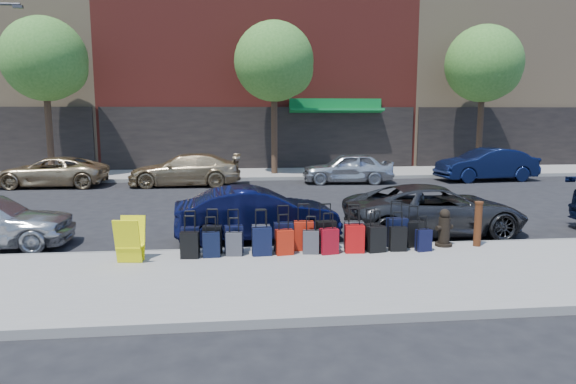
{
  "coord_description": "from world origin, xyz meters",
  "views": [
    {
      "loc": [
        -1.56,
        -15.54,
        3.11
      ],
      "look_at": [
        -0.03,
        -1.5,
        0.92
      ],
      "focal_mm": 32.0,
      "sensor_mm": 36.0,
      "label": 1
    }
  ],
  "objects": [
    {
      "name": "suitcase_back_2",
      "position": [
        -1.55,
        -5.08,
        0.4
      ],
      "size": [
        0.35,
        0.22,
        0.8
      ],
      "rotation": [
        0.0,
        0.0,
        -0.09
      ],
      "color": "#3D3D42",
      "rests_on": "sidewalk_near"
    },
    {
      "name": "car_far_1",
      "position": [
        -3.57,
        6.6,
        0.69
      ],
      "size": [
        4.8,
        2.07,
        1.38
      ],
      "primitive_type": "imported",
      "rotation": [
        0.0,
        0.0,
        -1.6
      ],
      "color": "tan",
      "rests_on": "ground"
    },
    {
      "name": "suitcase_back_7",
      "position": [
        1.0,
        -5.12,
        0.45
      ],
      "size": [
        0.42,
        0.26,
        0.96
      ],
      "rotation": [
        0.0,
        0.0,
        -0.07
      ],
      "color": "#B10B0C",
      "rests_on": "sidewalk_near"
    },
    {
      "name": "suitcase_front_3",
      "position": [
        -0.98,
        -4.8,
        0.44
      ],
      "size": [
        0.38,
        0.21,
        0.92
      ],
      "rotation": [
        0.0,
        0.0,
        -0.0
      ],
      "color": "#3E3E44",
      "rests_on": "sidewalk_near"
    },
    {
      "name": "tree_left",
      "position": [
        -9.86,
        9.5,
        5.41
      ],
      "size": [
        3.8,
        3.8,
        7.27
      ],
      "color": "black",
      "rests_on": "sidewalk_far"
    },
    {
      "name": "building_right",
      "position": [
        16.0,
        17.99,
        8.98
      ],
      "size": [
        15.0,
        12.12,
        18.0
      ],
      "color": "#987E5D",
      "rests_on": "ground"
    },
    {
      "name": "building_center",
      "position": [
        0.0,
        17.99,
        9.98
      ],
      "size": [
        17.0,
        12.85,
        20.0
      ],
      "color": "maroon",
      "rests_on": "ground"
    },
    {
      "name": "sidewalk_far",
      "position": [
        0.0,
        10.0,
        0.07
      ],
      "size": [
        60.0,
        4.0,
        0.15
      ],
      "primitive_type": "cube",
      "color": "gray",
      "rests_on": "ground"
    },
    {
      "name": "suitcase_front_1",
      "position": [
        -2.01,
        -4.84,
        0.45
      ],
      "size": [
        0.42,
        0.26,
        0.95
      ],
      "rotation": [
        0.0,
        0.0,
        -0.12
      ],
      "color": "black",
      "rests_on": "sidewalk_near"
    },
    {
      "name": "suitcase_back_3",
      "position": [
        -0.98,
        -5.12,
        0.45
      ],
      "size": [
        0.42,
        0.26,
        0.96
      ],
      "rotation": [
        0.0,
        0.0,
        0.06
      ],
      "color": "black",
      "rests_on": "sidewalk_near"
    },
    {
      "name": "suitcase_front_9",
      "position": [
        2.05,
        -4.76,
        0.48
      ],
      "size": [
        0.45,
        0.27,
        1.04
      ],
      "rotation": [
        0.0,
        0.0,
        0.09
      ],
      "color": "black",
      "rests_on": "sidewalk_near"
    },
    {
      "name": "car_far_0",
      "position": [
        -9.17,
        6.91,
        0.63
      ],
      "size": [
        4.59,
        2.24,
        1.26
      ],
      "primitive_type": "imported",
      "rotation": [
        0.0,
        0.0,
        -1.61
      ],
      "color": "tan",
      "rests_on": "ground"
    },
    {
      "name": "fire_hydrant",
      "position": [
        3.12,
        -4.8,
        0.54
      ],
      "size": [
        0.43,
        0.38,
        0.84
      ],
      "rotation": [
        0.0,
        0.0,
        0.28
      ],
      "color": "black",
      "rests_on": "sidewalk_near"
    },
    {
      "name": "suitcase_front_5",
      "position": [
        -0.05,
        -4.81,
        0.47
      ],
      "size": [
        0.44,
        0.27,
        1.02
      ],
      "rotation": [
        0.0,
        0.0,
        -0.09
      ],
      "color": "#AB1B0B",
      "rests_on": "sidewalk_near"
    },
    {
      "name": "ground",
      "position": [
        0.0,
        0.0,
        0.0
      ],
      "size": [
        120.0,
        120.0,
        0.0
      ],
      "primitive_type": "plane",
      "color": "black",
      "rests_on": "ground"
    },
    {
      "name": "car_far_3",
      "position": [
        10.04,
        6.78,
        0.75
      ],
      "size": [
        4.65,
        1.96,
        1.49
      ],
      "primitive_type": "imported",
      "rotation": [
        0.0,
        0.0,
        -1.49
      ],
      "color": "#0C1637",
      "rests_on": "ground"
    },
    {
      "name": "suitcase_front_8",
      "position": [
        1.45,
        -4.82,
        0.43
      ],
      "size": [
        0.4,
        0.27,
        0.88
      ],
      "rotation": [
        0.0,
        0.0,
        0.19
      ],
      "color": "black",
      "rests_on": "sidewalk_near"
    },
    {
      "name": "suitcase_front_7",
      "position": [
        1.05,
        -4.83,
        0.46
      ],
      "size": [
        0.42,
        0.25,
        0.98
      ],
      "rotation": [
        0.0,
        0.0,
        -0.06
      ],
      "color": "#3A393E",
      "rests_on": "sidewalk_near"
    },
    {
      "name": "suitcase_front_2",
      "position": [
        -1.56,
        -4.82,
        0.44
      ],
      "size": [
        0.4,
        0.25,
        0.93
      ],
      "rotation": [
        0.0,
        0.0,
        0.09
      ],
      "color": "black",
      "rests_on": "sidewalk_near"
    },
    {
      "name": "suitcase_back_5",
      "position": [
        0.06,
        -5.1,
        0.4
      ],
      "size": [
        0.36,
        0.24,
        0.8
      ],
      "rotation": [
        0.0,
        0.0,
        -0.15
      ],
      "color": "#3C3C41",
      "rests_on": "sidewalk_near"
    },
    {
      "name": "display_rack",
      "position": [
        -3.62,
        -5.31,
        0.59
      ],
      "size": [
        0.56,
        0.61,
        0.9
      ],
      "rotation": [
        0.0,
        0.0,
        -0.12
      ],
      "color": "#FEF80E",
      "rests_on": "sidewalk_near"
    },
    {
      "name": "suitcase_back_0",
      "position": [
        -2.46,
        -5.17,
        0.42
      ],
      "size": [
        0.38,
        0.24,
        0.88
      ],
      "rotation": [
        0.0,
        0.0,
        -0.08
      ],
      "color": "black",
      "rests_on": "sidewalk_near"
    },
    {
      "name": "suitcase_back_1",
      "position": [
        -2.03,
        -5.13,
        0.41
      ],
      "size": [
        0.36,
        0.22,
        0.84
      ],
      "rotation": [
        0.0,
        0.0,
        0.06
      ],
      "color": "black",
      "rests_on": "sidewalk_near"
    },
    {
      "name": "car_near_2",
      "position": [
        3.6,
        -3.07,
        0.64
      ],
      "size": [
        4.67,
        2.29,
        1.28
      ],
      "primitive_type": "imported",
      "rotation": [
        0.0,
        0.0,
        1.61
      ],
      "color": "#313133",
      "rests_on": "ground"
    },
    {
      "name": "suitcase_front_10",
      "position": [
        2.43,
        -4.79,
        0.44
      ],
      "size": [
        0.41,
        0.27,
        0.92
      ],
      "rotation": [
        0.0,
        0.0,
        0.16
      ],
      "color": "black",
      "rests_on": "sidewalk_near"
    },
    {
      "name": "suitcase_back_9",
      "position": [
        1.96,
        -5.09,
        0.42
      ],
      "size": [
        0.36,
        0.22,
        0.85
      ],
      "rotation": [
        0.0,
        0.0,
        -0.04
      ],
      "color": "black",
      "rests_on": "sidewalk_near"
    },
    {
      "name": "suitcase_back_8",
      "position": [
        1.47,
        -5.13,
        0.43
      ],
      "size": [
        0.41,
        0.28,
        0.9
      ],
      "rotation": [
        0.0,
        0.0,
        0.16
      ],
      "color": "black",
      "rests_on": "sidewalk_near"
    },
    {
      "name": "tree_center",
      "position": [
        0.64,
        9.5,
        5.41
      ],
      "size": [
        3.8,
        3.8,
        7.27
      ],
      "color": "black",
      "rests_on": "sidewalk_far"
    },
    {
      "name": "car_far_2",
      "position": [
        3.52,
        6.68,
        0.68
      ],
      "size": [
        4.09,
        1.88,
        1.36
      ],
      "primitive_type": "imported",
      "rotation": [
        0.0,
        0.0,
        -1.64
      ],
      "color": "silver",
      "rests_on": "ground"
    },
    {
      "name": "tree_right",
      "position": [
        11.14,
        9.5,
        5.41
      ],
      "size": [
        3.8,
        3.8,
        7.27
      ],
      "color": "black",
      "rests_on": "sidewalk_far"
    },
    {
      "name": "suitcase_front_6",
      "position": [
        0.44,
        -4.8,
        0.47
      ],
      "size": [
        0.44,
        0.28,
        1.01
      ],
      "rotation": [
        0.0,
        0.0,
        0.12
      ],
      "color": "black",
      "rests_on": "sidewalk_near"
    },
    {
      "name": "suitcase_front_0",
      "position": [
        -2.47,
        -4.79,
        0.44
      ],
      "size": [
        0.38,
        0.22,
        0.91
      ],
      "rotation": [
        0.0,
        0.0,
        -0.03
      ],
      "color": "black",
      "rests_on": "sidewalk_near"
    },
    {
      "name": "sidewalk_near",
      "position": [
        0.0,
        -6.5,
        0.07
      ],
      "size": [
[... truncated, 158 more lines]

